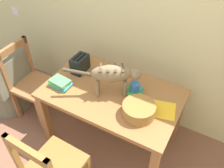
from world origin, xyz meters
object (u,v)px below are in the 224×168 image
Objects in this scene: dining_table at (112,99)px; wooden_chair_near at (52,167)px; coffee_mug at (135,87)px; wicker_basket at (139,110)px; wicker_armchair at (6,88)px; book_stack at (60,83)px; wooden_chair_far at (32,83)px; cat at (113,75)px; toaster at (80,64)px; saucer_bowl at (134,92)px; magazine at (159,109)px.

dining_table is 0.81m from wooden_chair_near.
coffee_mug reaches higher than wicker_basket.
dining_table is 1.50m from wicker_armchair.
wicker_basket is (0.81, 0.03, 0.02)m from book_stack.
dining_table is 1.05m from wooden_chair_far.
coffee_mug is at bearing 89.51° from cat.
cat is 1.62m from wicker_armchair.
cat reaches higher than book_stack.
cat is at bearing -16.87° from toaster.
cat reaches higher than wicker_armchair.
saucer_bowl is 0.82× the size of book_stack.
magazine is 0.36× the size of wicker_armchair.
book_stack is at bearing 176.13° from magazine.
wooden_chair_near is at bearing -120.10° from wicker_armchair.
coffee_mug is 0.17× the size of wicker_armchair.
book_stack is 0.27× the size of wicker_armchair.
dining_table is at bearing -157.27° from coffee_mug.
toaster reaches higher than saucer_bowl.
coffee_mug reaches higher than magazine.
cat is 0.55m from book_stack.
wooden_chair_far reaches higher than coffee_mug.
dining_table is at bearing 166.35° from magazine.
wooden_chair_far is at bearing 170.22° from book_stack.
wooden_chair_near reaches higher than toaster.
cat is 0.51m from toaster.
dining_table is at bearing 92.18° from wooden_chair_far.
wicker_armchair is (-1.64, -0.23, -0.55)m from coffee_mug.
cat is 2.19× the size of wicker_basket.
magazine is 1.98m from wicker_armchair.
magazine is at bearing 46.30° from wicker_basket.
wooden_chair_far reaches higher than toaster.
saucer_bowl reaches higher than magazine.
wicker_basket is at bearing -93.94° from wicker_armchair.
cat is 0.93m from wooden_chair_near.
book_stack is 0.81m from wicker_basket.
wooden_chair_far reaches higher than book_stack.
magazine is at bearing 0.69° from dining_table.
wooden_chair_near is at bearing -125.97° from wicker_basket.
book_stack is (-0.95, -0.18, 0.03)m from magazine.
wicker_basket is 0.30× the size of wooden_chair_far.
cat is at bearing -89.04° from wicker_armchair.
wooden_chair_far is at bearing -175.90° from dining_table.
wicker_basket reaches higher than saucer_bowl.
coffee_mug is (0.00, -0.00, 0.07)m from saucer_bowl.
saucer_bowl is at bearing -4.03° from toaster.
wicker_basket is 1.85m from wicker_armchair.
book_stack reaches higher than dining_table.
cat is 2.98× the size of book_stack.
cat is 0.51m from magazine.
toaster reaches higher than book_stack.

